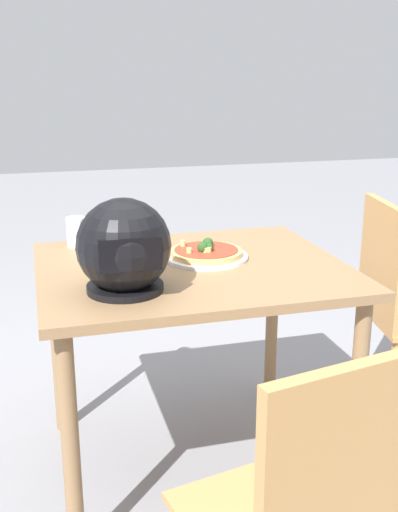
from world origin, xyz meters
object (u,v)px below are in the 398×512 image
at_px(pizza, 206,251).
at_px(drinking_glass, 76,232).
at_px(motorcycle_helmet, 124,248).
at_px(dining_table, 192,294).

bearing_deg(pizza, drinking_glass, -33.84).
bearing_deg(drinking_glass, pizza, 146.16).
bearing_deg(drinking_glass, motorcycle_helmet, 100.55).
height_order(pizza, motorcycle_helmet, motorcycle_helmet).
bearing_deg(dining_table, drinking_glass, -43.97).
bearing_deg(motorcycle_helmet, pizza, -142.06).
bearing_deg(drinking_glass, dining_table, 136.03).
xyz_separation_m(pizza, motorcycle_helmet, (0.31, 0.24, 0.10)).
relative_size(dining_table, drinking_glass, 9.35).
relative_size(pizza, motorcycle_helmet, 0.90).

